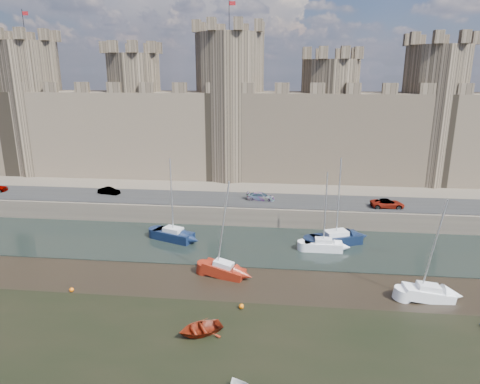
{
  "coord_description": "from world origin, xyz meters",
  "views": [
    {
      "loc": [
        11.36,
        -22.57,
        19.81
      ],
      "look_at": [
        6.52,
        22.0,
        7.07
      ],
      "focal_mm": 32.0,
      "sensor_mm": 36.0,
      "label": 1
    }
  ],
  "objects": [
    {
      "name": "buoy_3",
      "position": [
        7.94,
        10.01,
        0.23
      ],
      "size": [
        0.46,
        0.46,
        0.46
      ],
      "primitive_type": "sphere",
      "color": "#D66109",
      "rests_on": "ground"
    },
    {
      "name": "road",
      "position": [
        0.0,
        34.0,
        2.55
      ],
      "size": [
        160.0,
        7.0,
        0.1
      ],
      "primitive_type": "cube",
      "color": "black",
      "rests_on": "quay"
    },
    {
      "name": "car_2",
      "position": [
        8.08,
        34.06,
        3.06
      ],
      "size": [
        3.9,
        1.73,
        1.11
      ],
      "primitive_type": "imported",
      "rotation": [
        0.0,
        0.0,
        1.53
      ],
      "color": "gray",
      "rests_on": "quay"
    },
    {
      "name": "castle",
      "position": [
        -0.64,
        48.0,
        11.67
      ],
      "size": [
        108.5,
        11.0,
        29.0
      ],
      "color": "#42382B",
      "rests_on": "quay"
    },
    {
      "name": "sailboat_1",
      "position": [
        -1.84,
        24.44,
        0.8
      ],
      "size": [
        5.38,
        3.66,
        10.05
      ],
      "rotation": [
        0.0,
        0.0,
        -0.38
      ],
      "color": "black",
      "rests_on": "ground"
    },
    {
      "name": "car_3",
      "position": [
        24.77,
        32.46,
        3.1
      ],
      "size": [
        4.39,
        2.2,
        1.19
      ],
      "primitive_type": "imported",
      "rotation": [
        0.0,
        0.0,
        1.62
      ],
      "color": "gray",
      "rests_on": "quay"
    },
    {
      "name": "sailboat_5",
      "position": [
        24.38,
        13.34,
        0.69
      ],
      "size": [
        4.47,
        1.96,
        9.45
      ],
      "rotation": [
        0.0,
        0.0,
        0.06
      ],
      "color": "white",
      "rests_on": "ground"
    },
    {
      "name": "dinghy_4",
      "position": [
        5.15,
        5.96,
        0.37
      ],
      "size": [
        4.37,
        4.12,
        0.74
      ],
      "primitive_type": "imported",
      "rotation": [
        1.57,
        0.0,
        5.32
      ],
      "color": "maroon",
      "rests_on": "ground"
    },
    {
      "name": "sailboat_2",
      "position": [
        15.92,
        23.27,
        0.76
      ],
      "size": [
        4.24,
        1.66,
        9.15
      ],
      "rotation": [
        0.0,
        0.0,
        -0.0
      ],
      "color": "white",
      "rests_on": "ground"
    },
    {
      "name": "sailboat_3",
      "position": [
        17.55,
        25.34,
        0.8
      ],
      "size": [
        6.32,
        4.38,
        10.34
      ],
      "rotation": [
        0.0,
        0.0,
        0.39
      ],
      "color": "black",
      "rests_on": "ground"
    },
    {
      "name": "water_channel",
      "position": [
        0.0,
        24.0,
        0.04
      ],
      "size": [
        160.0,
        12.0,
        0.08
      ],
      "primitive_type": "cube",
      "color": "black",
      "rests_on": "ground"
    },
    {
      "name": "quay",
      "position": [
        0.0,
        60.0,
        1.25
      ],
      "size": [
        160.0,
        60.0,
        2.5
      ],
      "primitive_type": "cube",
      "color": "#4C443A",
      "rests_on": "ground"
    },
    {
      "name": "buoy_1",
      "position": [
        -8.07,
        11.22,
        0.21
      ],
      "size": [
        0.42,
        0.42,
        0.42
      ],
      "primitive_type": "sphere",
      "color": "orange",
      "rests_on": "ground"
    },
    {
      "name": "sailboat_4",
      "position": [
        5.54,
        15.9,
        0.73
      ],
      "size": [
        4.51,
        2.71,
        9.88
      ],
      "rotation": [
        0.0,
        0.0,
        -0.27
      ],
      "color": "maroon",
      "rests_on": "ground"
    },
    {
      "name": "ground",
      "position": [
        0.0,
        0.0,
        0.0
      ],
      "size": [
        160.0,
        160.0,
        0.0
      ],
      "primitive_type": "plane",
      "color": "black",
      "rests_on": "ground"
    },
    {
      "name": "car_1",
      "position": [
        -13.96,
        34.58,
        3.03
      ],
      "size": [
        3.37,
        1.76,
        1.06
      ],
      "primitive_type": "imported",
      "rotation": [
        0.0,
        0.0,
        1.36
      ],
      "color": "gray",
      "rests_on": "quay"
    }
  ]
}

